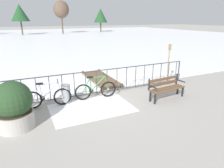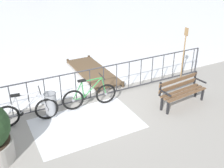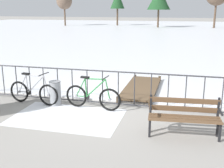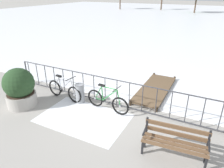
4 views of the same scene
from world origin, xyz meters
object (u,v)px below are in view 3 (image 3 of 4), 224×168
Objects in this scene: bicycle_second at (93,97)px; park_bench at (184,114)px; trash_bin at (55,93)px; bicycle_near_railing at (33,92)px.

park_bench is (2.57, -1.18, 0.14)m from bicycle_second.
park_bench reaches higher than trash_bin.
trash_bin is at bearing 177.59° from bicycle_second.
bicycle_second is (1.88, 0.02, 0.00)m from bicycle_near_railing.
park_bench is 2.24× the size of trash_bin.
bicycle_near_railing is at bearing 165.37° from park_bench.
bicycle_near_railing is 0.69m from trash_bin.
bicycle_near_railing and bicycle_second have the same top height.
bicycle_near_railing is 1.00× the size of bicycle_second.
trash_bin is (-1.19, 0.05, 0.00)m from bicycle_second.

